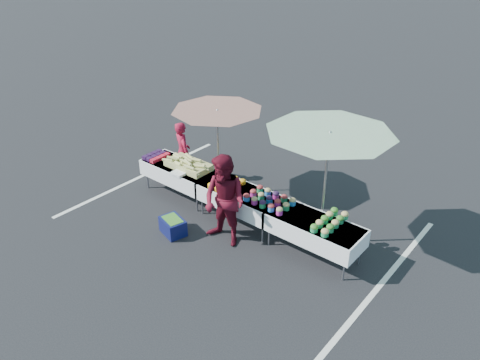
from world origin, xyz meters
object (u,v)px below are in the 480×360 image
Objects in this scene: umbrella_right at (329,143)px; storage_bin at (173,226)px; customer at (225,201)px; vendor at (183,152)px; umbrella_left at (217,118)px; table_center at (240,198)px; table_right at (314,229)px; table_left at (180,172)px.

storage_bin is (-2.48, -1.64, -2.00)m from umbrella_right.
customer is 3.04× the size of storage_bin.
umbrella_right is (3.95, -0.13, 1.42)m from vendor.
umbrella_left is at bearing 175.43° from umbrella_right.
umbrella_right is at bearing 49.07° from storage_bin.
table_center is 1.80m from table_right.
vendor is 4.20m from umbrella_right.
table_right is 0.99× the size of customer.
umbrella_right is 3.58m from storage_bin.
table_right is at bearing -164.53° from vendor.
table_left is at bearing 159.78° from customer.
table_left reaches higher than storage_bin.
table_right is at bearing 0.00° from table_left.
table_right is 1.65m from umbrella_right.
table_left is 3.60m from table_right.
table_center is 1.50m from storage_bin.
storage_bin is at bearing -122.28° from table_center.
table_right is 4.08m from vendor.
table_center is 0.78× the size of umbrella_left.
table_left is at bearing 152.12° from vendor.
table_left is 1.57m from umbrella_left.
table_left is at bearing 180.00° from table_center.
storage_bin is (1.47, -1.77, -0.58)m from vendor.
table_center is 2.32m from vendor.
table_left is 3.02× the size of storage_bin.
umbrella_left reaches higher than vendor.
umbrella_right is 4.87× the size of storage_bin.
umbrella_left is 0.79× the size of umbrella_right.
umbrella_right is (3.51, 0.42, 1.59)m from table_left.
umbrella_left is at bearing 135.29° from customer.
customer is 0.79× the size of umbrella_left.
table_right is (3.60, 0.00, 0.00)m from table_left.
table_left is 0.73m from vendor.
umbrella_right reaches higher than customer.
customer reaches higher than table_left.
table_center is 0.86m from customer.
vendor is 0.81× the size of customer.
table_left is 1.23× the size of vendor.
vendor is 1.55m from umbrella_left.
storage_bin is at bearing -146.56° from umbrella_right.
umbrella_left is (-2.97, 0.65, 1.29)m from table_right.
vendor is at bearing -174.79° from umbrella_left.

